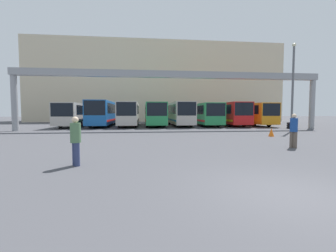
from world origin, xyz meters
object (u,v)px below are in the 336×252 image
Objects in this scene: pedestrian_near_right at (76,140)px; bus_slot_1 at (104,112)px; bus_slot_6 at (227,113)px; bus_slot_0 at (78,113)px; bus_slot_2 at (129,113)px; lamp_post at (293,84)px; bus_slot_3 at (154,113)px; bus_slot_5 at (204,113)px; bus_slot_7 at (251,113)px; bus_slot_4 at (179,113)px; pedestrian_near_center at (294,130)px; tire_stack at (292,126)px; traffic_cone at (271,132)px.

bus_slot_1 is at bearing 149.40° from pedestrian_near_right.
bus_slot_1 reaches higher than bus_slot_6.
bus_slot_6 is at bearing 110.08° from pedestrian_near_right.
bus_slot_0 is 3.51m from bus_slot_1.
bus_slot_6 is at bearing -0.31° from bus_slot_2.
bus_slot_3 is at bearing 138.57° from lamp_post.
bus_slot_5 is 7.01m from bus_slot_7.
bus_slot_4 is at bearing -2.28° from bus_slot_0.
bus_slot_2 is at bearing -179.97° from bus_slot_5.
tire_stack is at bearing 111.48° from pedestrian_near_center.
bus_slot_5 reaches higher than bus_slot_0.
bus_slot_5 is 16.65× the size of traffic_cone.
bus_slot_4 is 1.31× the size of lamp_post.
bus_slot_2 is at bearing 146.44° from lamp_post.
pedestrian_near_center is 1.75× the size of tire_stack.
bus_slot_0 is 1.17× the size of bus_slot_7.
traffic_cone is at bearing 86.13° from pedestrian_near_right.
bus_slot_0 is at bearing 153.80° from lamp_post.
bus_slot_2 is 0.92× the size of bus_slot_3.
bus_slot_2 is 3.54m from bus_slot_3.
bus_slot_2 is 17.51m from bus_slot_7.
bus_slot_5 is 10.62× the size of tire_stack.
bus_slot_0 is 1.13× the size of bus_slot_6.
pedestrian_near_right is at bearing -140.48° from tire_stack.
bus_slot_6 is at bearing 177.14° from bus_slot_7.
lamp_post reaches higher than bus_slot_1.
tire_stack is at bearing -39.87° from bus_slot_5.
lamp_post is (5.89, -10.88, 2.87)m from bus_slot_5.
bus_slot_4 is 1.06× the size of bus_slot_7.
bus_slot_4 is 20.63m from pedestrian_near_center.
bus_slot_4 is 10.77× the size of tire_stack.
bus_slot_6 is 20.69m from pedestrian_near_center.
lamp_post reaches higher than bus_slot_3.
bus_slot_6 is at bearing -1.28° from bus_slot_4.
pedestrian_near_center is at bearing -57.29° from bus_slot_1.
traffic_cone is 7.40m from lamp_post.
bus_slot_0 is at bearing 177.92° from bus_slot_7.
bus_slot_1 is at bearing 178.19° from bus_slot_6.
bus_slot_5 is at bearing -1.93° from bus_slot_1.
bus_slot_0 is at bearing 179.28° from bus_slot_3.
bus_slot_3 is 1.11× the size of bus_slot_6.
lamp_post reaches higher than bus_slot_0.
bus_slot_6 is (14.01, -0.08, 0.02)m from bus_slot_2.
bus_slot_1 is at bearing -2.64° from bus_slot_0.
bus_slot_4 is 24.49m from pedestrian_near_right.
bus_slot_0 is at bearing 177.36° from bus_slot_1.
bus_slot_6 is (17.51, -0.55, -0.07)m from bus_slot_1.
bus_slot_0 is at bearing 174.79° from bus_slot_2.
bus_slot_5 is 6.34× the size of pedestrian_near_right.
pedestrian_near_center is 16.09m from tire_stack.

